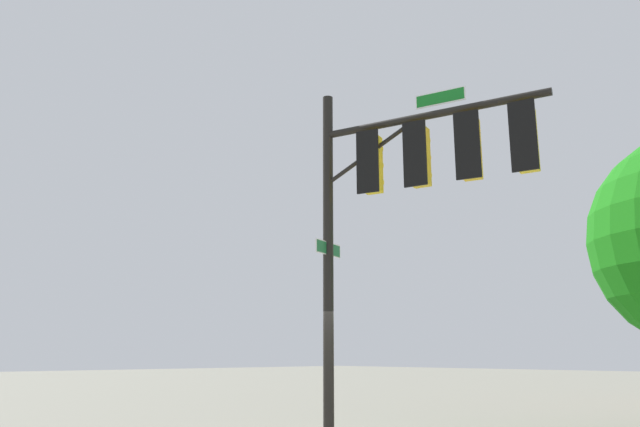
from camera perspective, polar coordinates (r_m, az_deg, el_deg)
signal_pole_assembly at (r=11.40m, az=8.52°, el=2.87°), size 4.29×1.92×6.81m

